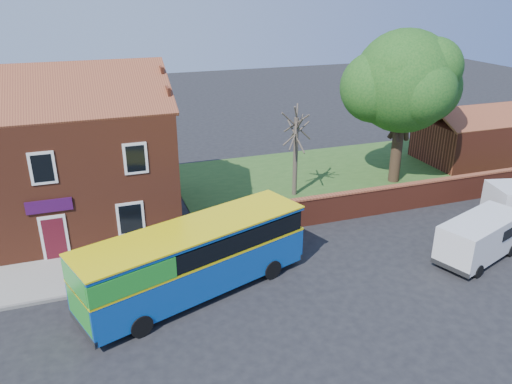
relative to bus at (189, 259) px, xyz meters
name	(u,v)px	position (x,y,z in m)	size (l,w,h in m)	color
ground	(249,323)	(1.70, -2.61, -1.71)	(120.00, 120.00, 0.00)	black
pavement	(58,277)	(-5.30, 3.14, -1.65)	(18.00, 3.50, 0.12)	gray
kerb	(57,299)	(-5.30, 1.39, -1.64)	(18.00, 0.15, 0.14)	slate
grass_strip	(368,173)	(14.70, 10.39, -1.69)	(26.00, 12.00, 0.04)	#426B28
shop_building	(49,165)	(-5.32, 8.89, 1.70)	(12.30, 8.13, 10.50)	brown
boundary_wall	(423,194)	(14.70, 4.39, -0.90)	(22.00, 0.38, 1.60)	maroon
outbuilding	(477,138)	(23.70, 10.39, -0.10)	(8.20, 5.06, 4.17)	maroon
bus	(189,259)	(0.00, 0.00, 0.00)	(10.15, 5.64, 3.01)	#0D4499
van_near	(480,237)	(13.42, -1.54, -0.56)	(5.07, 3.35, 2.07)	silver
large_tree	(403,84)	(15.55, 8.64, 4.64)	(7.96, 6.30, 9.71)	black
bare_tree	(296,153)	(8.36, 8.47, 1.03)	(2.00, 2.38, 5.34)	#4C4238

